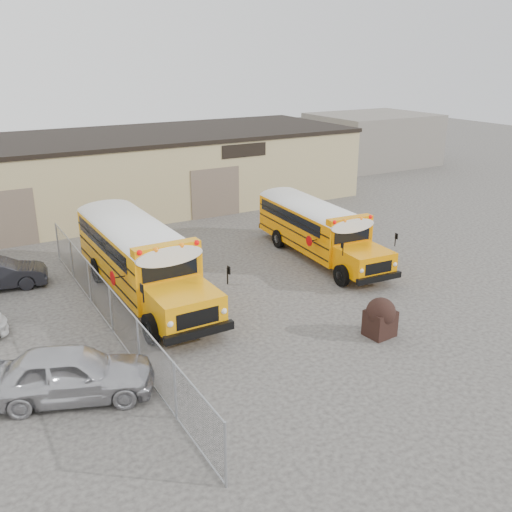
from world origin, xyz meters
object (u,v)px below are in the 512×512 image
school_bus_left (96,216)px  tarp_bundle (380,317)px  car_silver (71,373)px  school_bus_right (265,200)px

school_bus_left → tarp_bundle: size_ratio=7.37×
tarp_bundle → car_silver: (-10.40, 1.47, 0.07)m
school_bus_left → car_silver: school_bus_left is taller
school_bus_right → car_silver: bearing=-138.4°
school_bus_left → tarp_bundle: bearing=-66.7°
school_bus_right → car_silver: 18.39m
tarp_bundle → car_silver: car_silver is taller
tarp_bundle → school_bus_left: bearing=113.3°
school_bus_right → tarp_bundle: size_ratio=6.52×
tarp_bundle → car_silver: 10.50m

